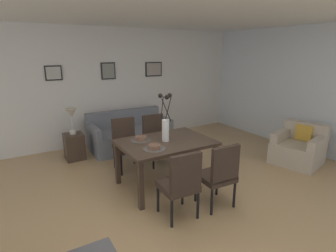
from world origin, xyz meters
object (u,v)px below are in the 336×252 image
(table_lamp, at_px, (71,115))
(framed_picture_center, at_px, (108,71))
(side_table, at_px, (74,146))
(dining_chair_far_right, at_px, (156,137))
(bowl_near_left, at_px, (154,146))
(bowl_near_right, at_px, (141,138))
(framed_picture_left, at_px, (53,73))
(sofa, at_px, (130,135))
(centerpiece_vase, at_px, (166,123))
(armchair, at_px, (299,148))
(dining_chair_near_left, at_px, (181,182))
(dining_chair_far_left, at_px, (219,173))
(dining_chair_near_right, at_px, (126,141))
(framed_picture_right, at_px, (154,69))
(dining_table, at_px, (166,146))

(table_lamp, relative_size, framed_picture_center, 1.37)
(side_table, distance_m, framed_picture_center, 1.85)
(dining_chair_far_right, distance_m, bowl_near_left, 1.30)
(bowl_near_left, relative_size, bowl_near_right, 1.00)
(framed_picture_left, bearing_deg, dining_chair_far_right, -48.70)
(sofa, relative_size, framed_picture_left, 5.23)
(centerpiece_vase, xyz_separation_m, framed_picture_left, (-1.15, 2.54, 0.63))
(dining_chair_far_right, height_order, armchair, dining_chair_far_right)
(framed_picture_center, bearing_deg, dining_chair_near_left, -94.94)
(framed_picture_center, bearing_deg, armchair, -49.33)
(sofa, bearing_deg, side_table, -176.45)
(armchair, height_order, framed_picture_left, framed_picture_left)
(armchair, relative_size, framed_picture_left, 2.95)
(framed_picture_left, bearing_deg, armchair, -39.04)
(dining_chair_near_left, distance_m, bowl_near_left, 0.71)
(dining_chair_far_left, xyz_separation_m, framed_picture_left, (-1.44, 3.46, 1.14))
(sofa, bearing_deg, dining_chair_near_right, -115.96)
(dining_chair_near_right, xyz_separation_m, dining_chair_far_right, (0.59, -0.04, 0.00))
(dining_chair_near_left, height_order, framed_picture_left, framed_picture_left)
(armchair, distance_m, framed_picture_right, 3.67)
(framed_picture_center, bearing_deg, dining_chair_far_right, -79.67)
(bowl_near_left, relative_size, framed_picture_right, 0.39)
(bowl_near_right, bearing_deg, dining_chair_near_right, 87.93)
(dining_chair_near_left, xyz_separation_m, framed_picture_left, (-0.85, 3.42, 1.14))
(dining_chair_far_right, distance_m, sofa, 1.07)
(dining_table, xyz_separation_m, table_lamp, (-1.01, 1.85, 0.24))
(framed_picture_left, height_order, framed_picture_center, framed_picture_center)
(centerpiece_vase, bearing_deg, sofa, 84.20)
(dining_chair_near_left, height_order, bowl_near_left, dining_chair_near_left)
(dining_table, distance_m, dining_chair_far_right, 0.95)
(bowl_near_left, bearing_deg, framed_picture_right, 62.10)
(centerpiece_vase, xyz_separation_m, framed_picture_center, (-0.00, 2.54, 0.63))
(sofa, bearing_deg, bowl_near_right, -106.73)
(bowl_near_left, distance_m, table_lamp, 2.19)
(centerpiece_vase, distance_m, sofa, 2.07)
(sofa, bearing_deg, dining_chair_far_right, -84.27)
(dining_chair_far_right, bearing_deg, centerpiece_vase, -108.61)
(dining_chair_near_right, xyz_separation_m, framed_picture_center, (0.29, 1.61, 1.14))
(dining_chair_far_right, relative_size, sofa, 0.54)
(armchair, relative_size, framed_picture_right, 2.21)
(dining_table, height_order, framed_picture_center, framed_picture_center)
(bowl_near_right, relative_size, framed_picture_center, 0.46)
(table_lamp, bearing_deg, side_table, 0.00)
(bowl_near_left, relative_size, sofa, 0.10)
(dining_chair_near_left, relative_size, table_lamp, 1.80)
(dining_chair_far_right, height_order, sofa, dining_chair_far_right)
(dining_chair_far_left, relative_size, framed_picture_left, 2.80)
(centerpiece_vase, xyz_separation_m, table_lamp, (-1.01, 1.85, -0.13))
(bowl_near_right, height_order, side_table, bowl_near_right)
(bowl_near_left, bearing_deg, armchair, -5.91)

